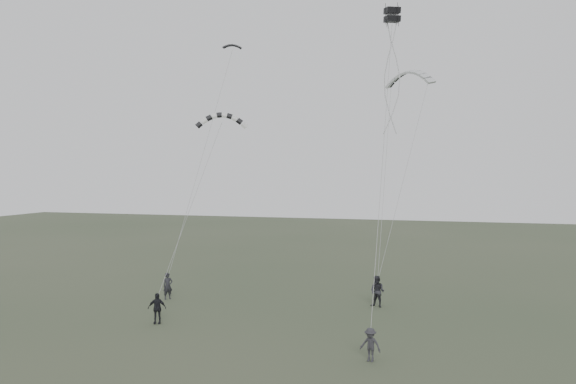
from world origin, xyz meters
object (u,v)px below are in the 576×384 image
(flyer_far, at_px, (370,345))
(kite_box, at_px, (392,15))
(flyer_left, at_px, (168,286))
(kite_pale_large, at_px, (409,72))
(flyer_center, at_px, (157,308))
(kite_striped, at_px, (222,115))
(kite_dark_small, at_px, (232,45))
(flyer_right, at_px, (377,291))

(flyer_far, height_order, kite_box, kite_box)
(flyer_left, bearing_deg, kite_pale_large, -13.59)
(flyer_center, relative_size, kite_striped, 0.51)
(kite_dark_small, bearing_deg, kite_box, -65.49)
(flyer_right, height_order, kite_box, kite_box)
(kite_box, bearing_deg, flyer_right, 81.52)
(flyer_center, distance_m, flyer_far, 12.37)
(flyer_far, xyz_separation_m, kite_dark_small, (-13.05, 16.83, 17.38))
(flyer_center, distance_m, kite_box, 20.20)
(flyer_far, xyz_separation_m, kite_striped, (-11.11, 10.02, 11.26))
(kite_dark_small, height_order, kite_box, kite_dark_small)
(kite_dark_small, bearing_deg, flyer_center, -112.36)
(flyer_right, bearing_deg, flyer_left, -151.69)
(kite_box, bearing_deg, kite_dark_small, 116.14)
(flyer_far, relative_size, kite_striped, 0.45)
(flyer_right, bearing_deg, kite_striped, -158.52)
(flyer_right, distance_m, kite_striped, 15.04)
(flyer_left, distance_m, kite_box, 21.51)
(flyer_far, bearing_deg, kite_box, 102.66)
(flyer_right, relative_size, flyer_far, 1.30)
(kite_pale_large, bearing_deg, flyer_far, -66.51)
(flyer_far, distance_m, kite_striped, 18.73)
(kite_dark_small, height_order, kite_striped, kite_dark_small)
(kite_dark_small, distance_m, kite_pale_large, 13.71)
(flyer_far, relative_size, kite_dark_small, 1.01)
(kite_pale_large, height_order, kite_box, kite_box)
(flyer_left, distance_m, kite_pale_large, 23.26)
(flyer_right, height_order, kite_pale_large, kite_pale_large)
(flyer_right, xyz_separation_m, kite_pale_large, (1.22, 8.75, 14.78))
(flyer_far, relative_size, kite_pale_large, 0.38)
(kite_pale_large, height_order, kite_striped, kite_pale_large)
(flyer_center, relative_size, kite_dark_small, 1.14)
(flyer_left, relative_size, flyer_far, 1.17)
(kite_dark_small, xyz_separation_m, kite_pale_large, (13.37, 1.94, -2.38))
(flyer_left, height_order, flyer_center, flyer_left)
(flyer_center, height_order, kite_box, kite_box)
(kite_box, bearing_deg, flyer_center, 169.48)
(flyer_left, height_order, flyer_far, flyer_left)
(flyer_center, bearing_deg, flyer_right, 14.00)
(flyer_left, height_order, kite_striped, kite_striped)
(kite_pale_large, distance_m, kite_box, 12.67)
(kite_striped, relative_size, kite_box, 4.39)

